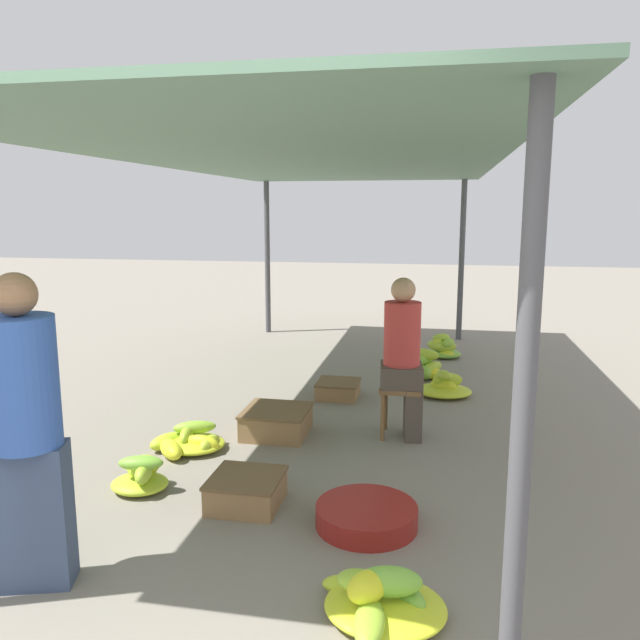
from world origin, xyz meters
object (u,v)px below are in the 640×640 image
(vendor_foreground, at_px, (26,429))
(banana_pile_left_0, at_px, (189,442))
(banana_pile_right_2, at_px, (443,348))
(banana_pile_left_1, at_px, (141,475))
(crate_near, at_px, (338,389))
(banana_pile_right_0, at_px, (381,600))
(basin_black, at_px, (367,516))
(crate_mid, at_px, (246,491))
(vendor_seated, at_px, (404,355))
(banana_pile_right_3, at_px, (444,388))
(crate_far, at_px, (277,422))
(stool, at_px, (401,396))
(banana_pile_right_1, at_px, (426,367))

(vendor_foreground, distance_m, banana_pile_left_0, 1.96)
(banana_pile_right_2, bearing_deg, banana_pile_left_1, -115.21)
(vendor_foreground, height_order, crate_near, vendor_foreground)
(vendor_foreground, distance_m, banana_pile_right_0, 1.88)
(basin_black, xyz_separation_m, banana_pile_right_2, (0.45, 4.47, 0.06))
(banana_pile_right_0, xyz_separation_m, crate_mid, (-0.95, 0.96, 0.01))
(crate_mid, bearing_deg, crate_near, 85.25)
(basin_black, bearing_deg, crate_mid, 171.21)
(banana_pile_left_0, bearing_deg, crate_mid, -47.76)
(vendor_seated, bearing_deg, banana_pile_left_1, -141.05)
(banana_pile_right_2, relative_size, banana_pile_right_3, 0.82)
(banana_pile_right_0, xyz_separation_m, banana_pile_right_3, (0.30, 3.64, -0.01))
(banana_pile_left_0, distance_m, banana_pile_left_1, 0.71)
(banana_pile_right_0, bearing_deg, vendor_seated, 91.07)
(vendor_seated, bearing_deg, crate_mid, -122.23)
(vendor_foreground, relative_size, vendor_seated, 1.19)
(crate_mid, bearing_deg, banana_pile_left_0, 132.24)
(crate_mid, bearing_deg, crate_far, 96.19)
(vendor_foreground, xyz_separation_m, vendor_seated, (1.69, 2.46, -0.13))
(crate_mid, bearing_deg, stool, 58.39)
(vendor_foreground, bearing_deg, crate_mid, 52.45)
(vendor_foreground, xyz_separation_m, banana_pile_right_3, (2.04, 3.70, -0.74))
(crate_near, bearing_deg, vendor_seated, -54.27)
(vendor_seated, xyz_separation_m, banana_pile_right_0, (0.04, -2.40, -0.61))
(basin_black, bearing_deg, stool, 86.40)
(banana_pile_right_2, xyz_separation_m, crate_mid, (-1.24, -4.35, -0.02))
(basin_black, xyz_separation_m, crate_far, (-0.93, 1.40, 0.05))
(crate_near, bearing_deg, banana_pile_right_1, 46.56)
(vendor_foreground, xyz_separation_m, banana_pile_left_1, (0.01, 1.10, -0.72))
(vendor_foreground, height_order, banana_pile_right_0, vendor_foreground)
(banana_pile_right_3, xyz_separation_m, crate_near, (-1.05, -0.26, 0.00))
(banana_pile_left_1, relative_size, crate_mid, 0.89)
(banana_pile_left_0, distance_m, crate_mid, 1.08)
(banana_pile_right_2, bearing_deg, banana_pile_right_3, -89.48)
(vendor_seated, bearing_deg, crate_far, -171.14)
(vendor_foreground, distance_m, vendor_seated, 2.98)
(banana_pile_left_0, height_order, crate_far, crate_far)
(banana_pile_right_1, bearing_deg, crate_mid, -107.62)
(banana_pile_right_0, bearing_deg, basin_black, 101.08)
(banana_pile_right_0, xyz_separation_m, banana_pile_right_2, (0.29, 5.31, 0.03))
(vendor_foreground, distance_m, banana_pile_right_2, 5.78)
(banana_pile_left_0, height_order, crate_mid, banana_pile_left_0)
(banana_pile_left_1, bearing_deg, crate_far, 62.15)
(banana_pile_right_3, xyz_separation_m, crate_far, (-1.39, -1.41, 0.03))
(vendor_seated, xyz_separation_m, basin_black, (-0.12, -1.56, -0.63))
(banana_pile_right_0, relative_size, crate_near, 1.45)
(vendor_seated, relative_size, banana_pile_left_0, 2.22)
(vendor_foreground, distance_m, basin_black, 1.96)
(basin_black, height_order, banana_pile_left_0, banana_pile_left_0)
(banana_pile_left_1, bearing_deg, banana_pile_right_1, 60.62)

